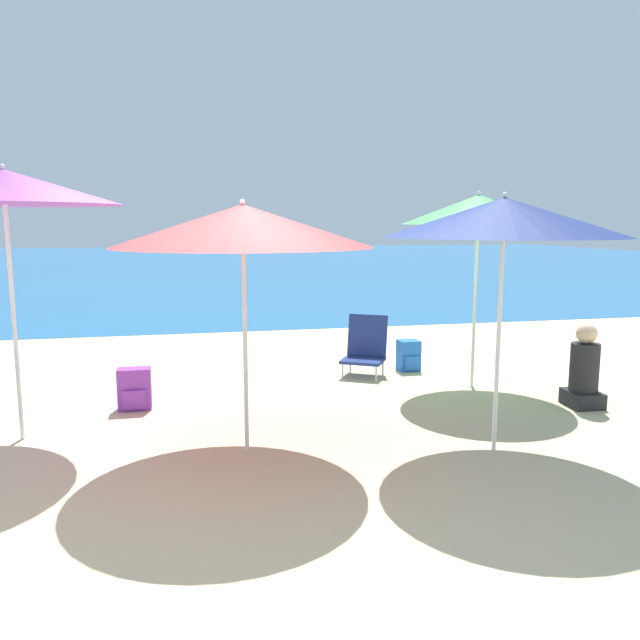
% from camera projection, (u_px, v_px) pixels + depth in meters
% --- Properties ---
extents(ground_plane, '(60.00, 60.00, 0.00)m').
position_uv_depth(ground_plane, '(222.00, 461.00, 4.91)').
color(ground_plane, beige).
extents(sea_water, '(60.00, 40.00, 0.01)m').
position_uv_depth(sea_water, '(189.00, 262.00, 29.94)').
color(sea_water, '#23669E').
rests_on(sea_water, ground).
extents(beach_umbrella_navy, '(1.90, 1.90, 2.10)m').
position_uv_depth(beach_umbrella_navy, '(504.00, 218.00, 4.89)').
color(beach_umbrella_navy, white).
rests_on(beach_umbrella_navy, ground).
extents(beach_umbrella_purple, '(1.89, 1.89, 2.34)m').
position_uv_depth(beach_umbrella_purple, '(4.00, 187.00, 5.09)').
color(beach_umbrella_purple, white).
rests_on(beach_umbrella_purple, ground).
extents(beach_umbrella_green, '(1.70, 1.70, 2.21)m').
position_uv_depth(beach_umbrella_green, '(478.00, 210.00, 6.87)').
color(beach_umbrella_green, white).
rests_on(beach_umbrella_green, ground).
extents(beach_umbrella_red, '(2.05, 2.05, 2.04)m').
position_uv_depth(beach_umbrella_red, '(243.00, 226.00, 4.87)').
color(beach_umbrella_red, white).
rests_on(beach_umbrella_red, ground).
extents(beach_chair_navy, '(0.67, 0.67, 0.73)m').
position_uv_depth(beach_chair_navy, '(365.00, 347.00, 7.70)').
color(beach_chair_navy, silver).
rests_on(beach_chair_navy, ground).
extents(person_seated_near, '(0.34, 0.39, 0.86)m').
position_uv_depth(person_seated_near, '(584.00, 371.00, 6.34)').
color(person_seated_near, '#262628').
rests_on(person_seated_near, ground).
extents(backpack_purple, '(0.32, 0.22, 0.42)m').
position_uv_depth(backpack_purple, '(135.00, 389.00, 6.26)').
color(backpack_purple, purple).
rests_on(backpack_purple, ground).
extents(backpack_blue, '(0.26, 0.26, 0.39)m').
position_uv_depth(backpack_blue, '(409.00, 356.00, 7.94)').
color(backpack_blue, blue).
rests_on(backpack_blue, ground).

